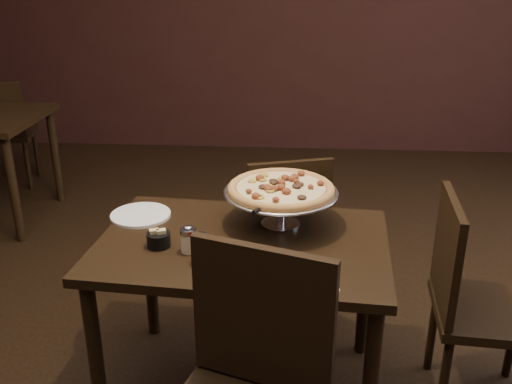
{
  "coord_description": "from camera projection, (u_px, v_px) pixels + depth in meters",
  "views": [
    {
      "loc": [
        0.11,
        -1.87,
        1.71
      ],
      "look_at": [
        -0.03,
        0.15,
        0.89
      ],
      "focal_mm": 40.0,
      "sensor_mm": 36.0,
      "label": 1
    }
  ],
  "objects": [
    {
      "name": "room",
      "position": [
        280.0,
        62.0,
        1.87
      ],
      "size": [
        6.04,
        7.04,
        2.84
      ],
      "color": "black",
      "rests_on": "ground"
    },
    {
      "name": "dining_table",
      "position": [
        243.0,
        262.0,
        2.25
      ],
      "size": [
        1.18,
        0.84,
        0.7
      ],
      "rotation": [
        0.0,
        0.0,
        -0.08
      ],
      "color": "black",
      "rests_on": "ground"
    },
    {
      "name": "plate_near",
      "position": [
        277.0,
        276.0,
        1.96
      ],
      "size": [
        0.25,
        0.25,
        0.01
      ],
      "primitive_type": "cylinder",
      "color": "white",
      "rests_on": "dining_table"
    },
    {
      "name": "serving_spatula",
      "position": [
        261.0,
        209.0,
        2.13
      ],
      "size": [
        0.13,
        0.13,
        0.02
      ],
      "rotation": [
        0.0,
        0.0,
        -0.48
      ],
      "color": "#B9B9C0",
      "rests_on": "pizza_stand"
    },
    {
      "name": "pepper_flake_shaker",
      "position": [
        202.0,
        248.0,
        2.04
      ],
      "size": [
        0.07,
        0.07,
        0.12
      ],
      "color": "maroon",
      "rests_on": "dining_table"
    },
    {
      "name": "napkin_stack",
      "position": [
        320.0,
        282.0,
        1.92
      ],
      "size": [
        0.13,
        0.13,
        0.01
      ],
      "primitive_type": "cube",
      "rotation": [
        0.0,
        0.0,
        0.03
      ],
      "color": "white",
      "rests_on": "dining_table"
    },
    {
      "name": "chair_side",
      "position": [
        472.0,
        297.0,
        2.23
      ],
      "size": [
        0.45,
        0.45,
        0.89
      ],
      "rotation": [
        0.0,
        0.0,
        1.49
      ],
      "color": "black",
      "rests_on": "ground"
    },
    {
      "name": "bg_chair_far",
      "position": [
        3.0,
        129.0,
        4.49
      ],
      "size": [
        0.48,
        0.48,
        0.87
      ],
      "rotation": [
        0.0,
        0.0,
        3.36
      ],
      "color": "black",
      "rests_on": "ground"
    },
    {
      "name": "plate_left",
      "position": [
        141.0,
        215.0,
        2.42
      ],
      "size": [
        0.25,
        0.25,
        0.01
      ],
      "primitive_type": "cylinder",
      "color": "white",
      "rests_on": "dining_table"
    },
    {
      "name": "chair_far",
      "position": [
        283.0,
        229.0,
        2.84
      ],
      "size": [
        0.5,
        0.5,
        0.87
      ],
      "rotation": [
        0.0,
        0.0,
        3.43
      ],
      "color": "black",
      "rests_on": "ground"
    },
    {
      "name": "parmesan_shaker",
      "position": [
        189.0,
        239.0,
        2.11
      ],
      "size": [
        0.06,
        0.06,
        0.11
      ],
      "color": "beige",
      "rests_on": "dining_table"
    },
    {
      "name": "pizza_stand",
      "position": [
        281.0,
        189.0,
        2.29
      ],
      "size": [
        0.47,
        0.47,
        0.19
      ],
      "color": "#B9B9C0",
      "rests_on": "dining_table"
    },
    {
      "name": "packet_caddy",
      "position": [
        159.0,
        239.0,
        2.16
      ],
      "size": [
        0.09,
        0.09,
        0.07
      ],
      "rotation": [
        0.0,
        0.0,
        0.38
      ],
      "color": "black",
      "rests_on": "dining_table"
    }
  ]
}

